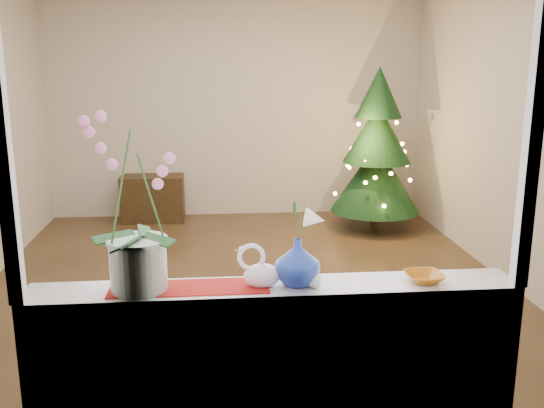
% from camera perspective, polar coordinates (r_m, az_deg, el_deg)
% --- Properties ---
extents(ground, '(5.00, 5.00, 0.00)m').
position_cam_1_polar(ground, '(5.26, -2.23, -7.68)').
color(ground, '#362516').
rests_on(ground, ground).
extents(wall_back, '(4.50, 0.10, 2.70)m').
position_cam_1_polar(wall_back, '(7.43, -3.38, 9.24)').
color(wall_back, beige).
rests_on(wall_back, ground).
extents(wall_front, '(4.50, 0.10, 2.70)m').
position_cam_1_polar(wall_front, '(2.48, 0.60, 0.55)').
color(wall_front, beige).
rests_on(wall_front, ground).
extents(wall_right, '(0.10, 5.00, 2.70)m').
position_cam_1_polar(wall_right, '(5.53, 21.79, 6.82)').
color(wall_right, beige).
rests_on(wall_right, ground).
extents(window_apron, '(2.20, 0.08, 0.88)m').
position_cam_1_polar(window_apron, '(2.86, 0.46, -17.33)').
color(window_apron, white).
rests_on(window_apron, ground).
extents(windowsill, '(2.20, 0.26, 0.04)m').
position_cam_1_polar(windowsill, '(2.74, 0.29, -8.05)').
color(windowsill, white).
rests_on(windowsill, window_apron).
extents(window_frame, '(2.22, 0.06, 1.60)m').
position_cam_1_polar(window_frame, '(2.45, 0.54, 8.71)').
color(window_frame, white).
rests_on(window_frame, windowsill).
extents(runner, '(0.70, 0.20, 0.01)m').
position_cam_1_polar(runner, '(2.72, -7.78, -7.80)').
color(runner, maroon).
rests_on(runner, windowsill).
extents(orchid_pot, '(0.29, 0.29, 0.78)m').
position_cam_1_polar(orchid_pot, '(2.62, -12.76, 0.01)').
color(orchid_pot, beige).
rests_on(orchid_pot, windowsill).
extents(swan, '(0.23, 0.13, 0.19)m').
position_cam_1_polar(swan, '(2.68, -0.95, -5.89)').
color(swan, white).
rests_on(swan, windowsill).
extents(blue_vase, '(0.28, 0.28, 0.24)m').
position_cam_1_polar(blue_vase, '(2.70, 2.41, -5.16)').
color(blue_vase, navy).
rests_on(blue_vase, windowsill).
extents(lily, '(0.13, 0.08, 0.18)m').
position_cam_1_polar(lily, '(2.64, 2.46, -0.78)').
color(lily, white).
rests_on(lily, blue_vase).
extents(paperweight, '(0.08, 0.08, 0.06)m').
position_cam_1_polar(paperweight, '(2.70, 3.99, -7.23)').
color(paperweight, silver).
rests_on(paperweight, windowsill).
extents(amber_dish, '(0.16, 0.16, 0.04)m').
position_cam_1_polar(amber_dish, '(2.85, 14.14, -6.78)').
color(amber_dish, '#AD6111').
rests_on(amber_dish, windowsill).
extents(xmas_tree, '(1.26, 1.26, 1.83)m').
position_cam_1_polar(xmas_tree, '(6.90, 9.84, 5.08)').
color(xmas_tree, black).
rests_on(xmas_tree, ground).
extents(side_table, '(0.73, 0.37, 0.55)m').
position_cam_1_polar(side_table, '(7.38, -11.15, 0.52)').
color(side_table, black).
rests_on(side_table, ground).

